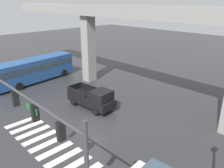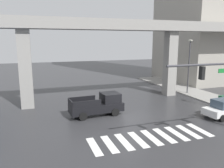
{
  "view_description": "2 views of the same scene",
  "coord_description": "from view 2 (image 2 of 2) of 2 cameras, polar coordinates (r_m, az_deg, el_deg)",
  "views": [
    {
      "loc": [
        13.38,
        -10.92,
        9.96
      ],
      "look_at": [
        -1.02,
        3.18,
        2.44
      ],
      "focal_mm": 36.07,
      "sensor_mm": 36.0,
      "label": 1
    },
    {
      "loc": [
        -7.92,
        -18.29,
        7.07
      ],
      "look_at": [
        -0.5,
        2.93,
        2.73
      ],
      "focal_mm": 35.87,
      "sensor_mm": 36.0,
      "label": 2
    }
  ],
  "objects": [
    {
      "name": "ground_plane",
      "position": [
        21.15,
        3.95,
        -8.63
      ],
      "size": [
        120.0,
        120.0,
        0.0
      ],
      "primitive_type": "plane",
      "color": "#2D2D30"
    },
    {
      "name": "crosswalk_stripes",
      "position": [
        17.37,
        10.01,
        -13.25
      ],
      "size": [
        9.35,
        2.8,
        0.01
      ],
      "color": "silver",
      "rests_on": "ground"
    },
    {
      "name": "elevated_overpass",
      "position": [
        26.19,
        -1.69,
        13.11
      ],
      "size": [
        48.48,
        2.3,
        9.49
      ],
      "color": "gray",
      "rests_on": "ground"
    },
    {
      "name": "sidewalk_east",
      "position": [
        29.72,
        25.4,
        -3.77
      ],
      "size": [
        4.0,
        36.0,
        0.15
      ],
      "primitive_type": "cube",
      "color": "gray",
      "rests_on": "ground"
    },
    {
      "name": "pickup_truck",
      "position": [
        21.71,
        -3.27,
        -5.36
      ],
      "size": [
        5.21,
        2.33,
        2.08
      ],
      "color": "black",
      "rests_on": "ground"
    },
    {
      "name": "street_lamp_mid_block",
      "position": [
        31.34,
        19.07,
        5.73
      ],
      "size": [
        0.44,
        0.7,
        7.24
      ],
      "color": "#38383D",
      "rests_on": "ground"
    }
  ]
}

